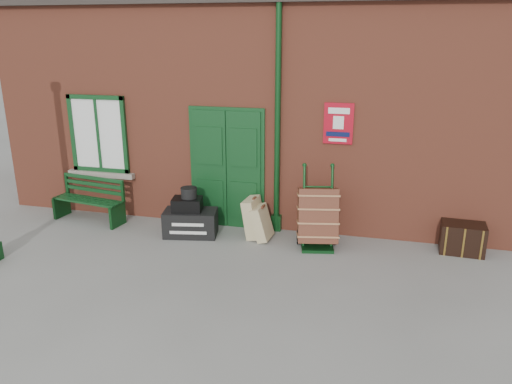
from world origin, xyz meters
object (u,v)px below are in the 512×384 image
(houdini_trunk, at_px, (191,223))
(porter_trolley, at_px, (318,216))
(dark_trunk, at_px, (462,238))
(bench, at_px, (90,198))

(houdini_trunk, height_order, porter_trolley, porter_trolley)
(houdini_trunk, relative_size, porter_trolley, 0.68)
(dark_trunk, bearing_deg, bench, -175.45)
(porter_trolley, bearing_deg, dark_trunk, -4.18)
(porter_trolley, xyz_separation_m, dark_trunk, (2.40, 0.31, -0.28))
(houdini_trunk, relative_size, dark_trunk, 1.34)
(houdini_trunk, bearing_deg, bench, 162.83)
(houdini_trunk, bearing_deg, porter_trolley, -8.04)
(houdini_trunk, xyz_separation_m, porter_trolley, (2.28, 0.10, 0.30))
(bench, distance_m, houdini_trunk, 2.20)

